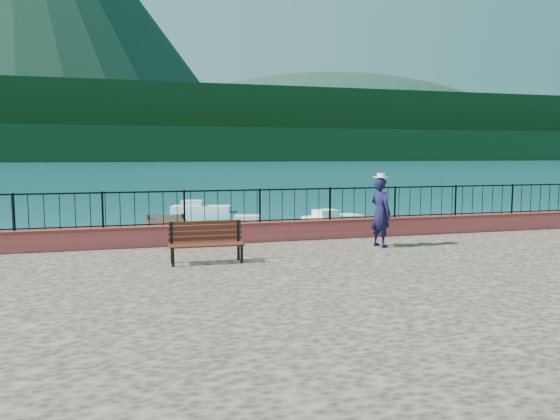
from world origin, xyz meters
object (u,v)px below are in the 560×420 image
park_bench (206,251)px  boat_1 (258,223)px  boat_4 (201,206)px  person (381,212)px  boat_2 (333,216)px  boat_0 (54,260)px

park_bench → boat_1: bearing=72.8°
boat_4 → boat_1: bearing=-64.1°
boat_4 → person: bearing=-67.6°
boat_2 → boat_4: size_ratio=0.88×
boat_0 → boat_1: bearing=28.0°
park_bench → boat_2: bearing=60.0°
park_bench → boat_0: (-4.03, 5.79, -1.09)m
person → boat_4: 21.95m
person → boat_4: person is taller
boat_2 → boat_4: same height
boat_1 → boat_0: bearing=-123.5°
boat_1 → boat_4: same height
boat_0 → boat_4: 18.35m
boat_4 → boat_0: bearing=-95.4°
boat_1 → boat_4: 9.66m
boat_2 → boat_0: bearing=-158.8°
person → boat_0: bearing=45.4°
boat_2 → boat_1: bearing=-172.9°
boat_1 → boat_2: same height
person → boat_1: 12.38m
person → boat_1: person is taller
boat_0 → park_bench: bearing=-68.2°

